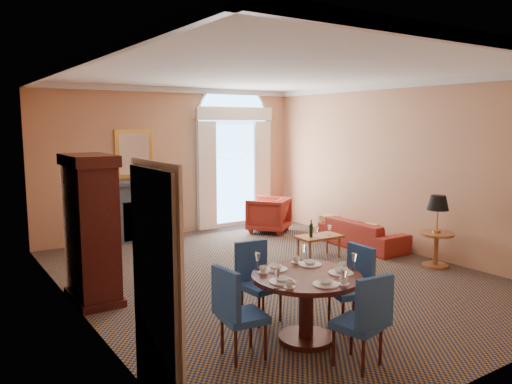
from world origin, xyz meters
TOP-DOWN VIEW (x-y plane):
  - ground at (0.00, 0.00)m, footprint 7.50×7.50m
  - room_envelope at (-0.03, 0.67)m, footprint 6.04×7.52m
  - armoire at (-2.72, 0.46)m, footprint 0.58×1.03m
  - dining_table at (-1.11, -2.18)m, footprint 1.23×1.23m
  - dining_chair_north at (-1.21, -1.32)m, footprint 0.47×0.48m
  - dining_chair_south at (-1.04, -3.01)m, footprint 0.52×0.52m
  - dining_chair_east at (-0.33, -2.15)m, footprint 0.53×0.53m
  - dining_chair_west at (-1.99, -2.10)m, footprint 0.49×0.48m
  - sofa at (2.55, 0.54)m, footprint 0.78×1.89m
  - armchair at (1.81, 2.71)m, footprint 1.19×1.19m
  - coffee_table at (1.30, 0.39)m, footprint 0.85×0.51m
  - side_table at (2.60, -1.12)m, footprint 0.59×0.59m

SIDE VIEW (x-z plane):
  - ground at x=0.00m, z-range 0.00..0.00m
  - sofa at x=2.55m, z-range 0.00..0.55m
  - coffee_table at x=1.30m, z-range 0.03..0.76m
  - armchair at x=1.81m, z-range 0.00..0.78m
  - dining_chair_north at x=-1.21m, z-range 0.07..1.04m
  - dining_chair_south at x=-1.04m, z-range 0.07..1.04m
  - dining_chair_east at x=-0.33m, z-range 0.07..1.04m
  - dining_chair_west at x=-1.99m, z-range 0.07..1.04m
  - dining_table at x=-1.11m, z-range 0.09..1.06m
  - side_table at x=2.60m, z-range 0.17..1.37m
  - armoire at x=-2.72m, z-range -0.04..1.98m
  - room_envelope at x=-0.03m, z-range 0.78..4.23m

